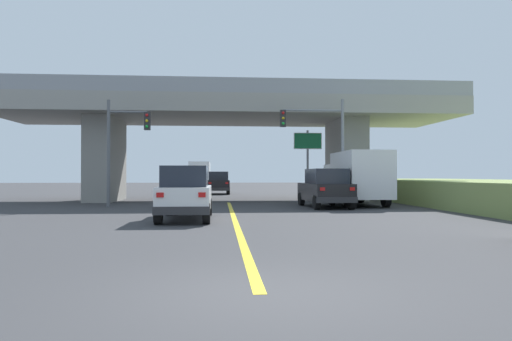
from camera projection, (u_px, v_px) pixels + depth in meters
name	position (u px, v px, depth m)	size (l,w,h in m)	color
ground	(228.00, 200.00, 31.65)	(160.00, 160.00, 0.00)	#353538
overpass_bridge	(228.00, 123.00, 31.71)	(29.74, 8.40, 7.45)	gray
lane_divider_stripe	(235.00, 219.00, 17.87)	(0.20, 22.62, 0.01)	yellow
suv_lead	(186.00, 193.00, 17.81)	(1.89, 4.72, 2.02)	silver
suv_crossing	(325.00, 188.00, 24.66)	(2.19, 4.70, 2.02)	black
box_truck	(357.00, 177.00, 26.57)	(2.33, 6.61, 2.98)	silver
sedan_oncoming	(218.00, 183.00, 42.51)	(1.99, 4.43, 2.02)	black
traffic_signal_nearside	(322.00, 137.00, 26.87)	(3.70, 0.36, 6.05)	slate
traffic_signal_farside	(122.00, 140.00, 25.09)	(2.28, 0.36, 5.70)	#56595E
highway_sign	(308.00, 148.00, 30.54)	(1.83, 0.17, 4.61)	slate
semi_truck_distant	(200.00, 175.00, 55.48)	(2.33, 7.48, 3.23)	navy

